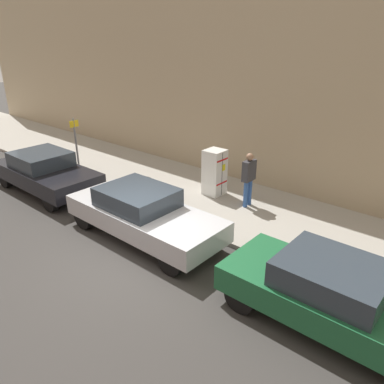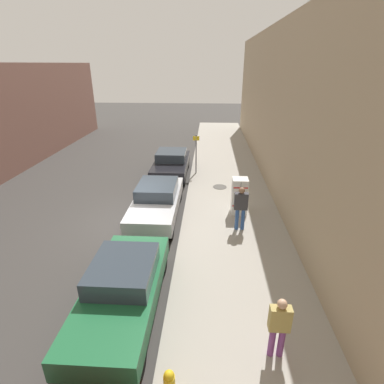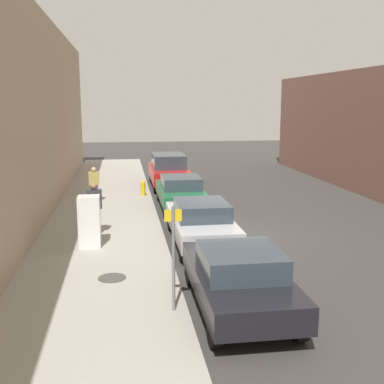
{
  "view_description": "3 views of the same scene",
  "coord_description": "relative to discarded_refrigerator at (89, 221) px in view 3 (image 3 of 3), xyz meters",
  "views": [
    {
      "loc": [
        5.13,
        6.32,
        5.2
      ],
      "look_at": [
        -1.85,
        0.32,
        1.31
      ],
      "focal_mm": 35.0,
      "sensor_mm": 36.0,
      "label": 1
    },
    {
      "loc": [
        -3.02,
        10.71,
        6.02
      ],
      "look_at": [
        -2.41,
        0.0,
        1.4
      ],
      "focal_mm": 28.0,
      "sensor_mm": 36.0,
      "label": 2
    },
    {
      "loc": [
        -3.3,
        -15.28,
        4.46
      ],
      "look_at": [
        -0.88,
        1.39,
        1.31
      ],
      "focal_mm": 45.0,
      "sensor_mm": 36.0,
      "label": 3
    }
  ],
  "objects": [
    {
      "name": "ground_plane",
      "position": [
        4.35,
        0.84,
        -0.9
      ],
      "size": [
        80.0,
        80.0,
        0.0
      ],
      "primitive_type": "plane",
      "color": "#383533"
    },
    {
      "name": "sidewalk_slab",
      "position": [
        0.29,
        0.84,
        -0.84
      ],
      "size": [
        4.1,
        44.0,
        0.13
      ],
      "primitive_type": "cube",
      "color": "#9E998E",
      "rests_on": "ground"
    },
    {
      "name": "discarded_refrigerator",
      "position": [
        0.0,
        0.0,
        0.0
      ],
      "size": [
        0.65,
        0.63,
        1.56
      ],
      "color": "white",
      "rests_on": "sidewalk_slab"
    },
    {
      "name": "manhole_cover",
      "position": [
        0.71,
        -2.85,
        -0.77
      ],
      "size": [
        0.7,
        0.7,
        0.02
      ],
      "primitive_type": "cylinder",
      "color": "#47443F",
      "rests_on": "sidewalk_slab"
    },
    {
      "name": "street_sign_post",
      "position": [
        2.04,
        -4.95,
        0.49
      ],
      "size": [
        0.36,
        0.07,
        2.25
      ],
      "color": "slate",
      "rests_on": "sidewalk_slab"
    },
    {
      "name": "fire_hydrant",
      "position": [
        1.96,
        7.87,
        -0.41
      ],
      "size": [
        0.22,
        0.22,
        0.73
      ],
      "color": "gold",
      "rests_on": "sidewalk_slab"
    },
    {
      "name": "pedestrian_walking_far",
      "position": [
        -0.23,
        6.81,
        0.1
      ],
      "size": [
        0.45,
        0.22,
        1.54
      ],
      "rotation": [
        0.0,
        0.0,
        6.19
      ],
      "color": "#7A3D7F",
      "rests_on": "sidewalk_slab"
    },
    {
      "name": "pedestrian_standing_near",
      "position": [
        0.08,
        1.39,
        0.24
      ],
      "size": [
        0.5,
        0.23,
        1.74
      ],
      "rotation": [
        0.0,
        0.0,
        0.89
      ],
      "color": "#2D5193",
      "rests_on": "sidewalk_slab"
    },
    {
      "name": "parked_sedan_dark",
      "position": [
        3.46,
        -4.84,
        -0.16
      ],
      "size": [
        1.87,
        4.34,
        1.41
      ],
      "color": "black",
      "rests_on": "ground"
    },
    {
      "name": "parked_sedan_silver",
      "position": [
        3.46,
        0.21,
        -0.17
      ],
      "size": [
        1.8,
        4.65,
        1.4
      ],
      "color": "silver",
      "rests_on": "ground"
    },
    {
      "name": "parked_sedan_green",
      "position": [
        3.46,
        5.55,
        -0.19
      ],
      "size": [
        1.8,
        4.53,
        1.39
      ],
      "color": "#1E6038",
      "rests_on": "ground"
    },
    {
      "name": "parked_suv_red",
      "position": [
        3.46,
        10.88,
        -0.0
      ],
      "size": [
        1.88,
        4.71,
        1.75
      ],
      "color": "red",
      "rests_on": "ground"
    }
  ]
}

